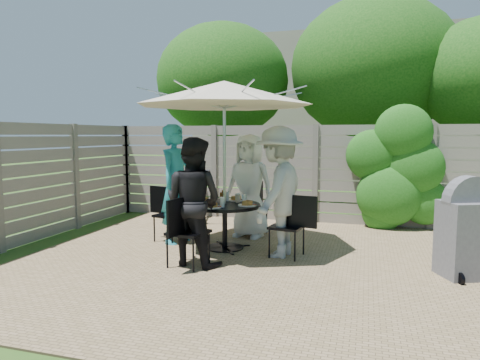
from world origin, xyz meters
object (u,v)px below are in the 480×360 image
(person_left, at_px, (177,184))
(plate_back, at_px, (236,199))
(person_back, at_px, (249,186))
(glass_right, at_px, (244,199))
(chair_right, at_px, (288,239))
(plate_front, at_px, (212,206))
(umbrella, at_px, (224,93))
(coffee_cup, at_px, (238,198))
(bbq_grill, at_px, (468,232))
(bicycle, at_px, (197,194))
(person_right, at_px, (279,192))
(glass_front, at_px, (222,202))
(chair_back, at_px, (253,220))
(plate_right, at_px, (247,204))
(chair_front, at_px, (188,246))
(patio_table, at_px, (225,218))
(person_front, at_px, (193,202))
(syrup_jug, at_px, (223,198))
(glass_back, at_px, (227,196))
(chair_left, at_px, (170,226))
(plate_left, at_px, (203,200))

(person_left, xyz_separation_m, plate_back, (0.88, 0.21, -0.22))
(person_back, xyz_separation_m, glass_right, (0.13, -0.76, -0.10))
(chair_right, height_order, plate_front, chair_right)
(umbrella, bearing_deg, coffee_cup, 55.60)
(chair_right, bearing_deg, coffee_cup, -14.18)
(glass_right, distance_m, bbq_grill, 2.85)
(person_left, distance_m, plate_back, 0.93)
(coffee_cup, bearing_deg, bicycle, 128.72)
(person_right, bearing_deg, glass_front, -70.30)
(chair_back, height_order, plate_right, chair_back)
(plate_front, bearing_deg, coffee_cup, 70.26)
(chair_front, bearing_deg, patio_table, -0.52)
(patio_table, bearing_deg, coffee_cup, 55.60)
(chair_back, xyz_separation_m, bbq_grill, (2.92, -1.34, 0.28))
(person_front, bearing_deg, glass_right, -105.52)
(chair_back, height_order, person_right, person_right)
(chair_back, relative_size, person_back, 0.52)
(chair_back, distance_m, glass_right, 1.02)
(chair_front, xyz_separation_m, person_right, (0.98, 0.81, 0.62))
(plate_back, relative_size, coffee_cup, 2.17)
(umbrella, bearing_deg, person_front, -99.95)
(syrup_jug, bearing_deg, bbq_grill, -8.08)
(chair_back, distance_m, coffee_cup, 0.88)
(person_right, distance_m, glass_back, 0.98)
(plate_back, xyz_separation_m, plate_front, (-0.12, -0.71, 0.00))
(person_left, relative_size, plate_back, 6.98)
(coffee_cup, xyz_separation_m, bicycle, (-1.33, 1.66, -0.20))
(umbrella, xyz_separation_m, person_left, (-0.82, 0.14, -1.32))
(chair_front, relative_size, glass_back, 6.47)
(chair_back, xyz_separation_m, person_front, (-0.31, -1.77, 0.55))
(person_back, bearing_deg, chair_right, -40.71)
(person_front, bearing_deg, glass_back, -84.50)
(plate_front, distance_m, plate_right, 0.51)
(chair_back, xyz_separation_m, chair_front, (-0.33, -1.90, 0.01))
(person_right, height_order, glass_front, person_right)
(chair_back, distance_m, person_right, 1.42)
(chair_back, xyz_separation_m, plate_back, (-0.10, -0.60, 0.43))
(chair_left, xyz_separation_m, glass_front, (1.01, -0.44, 0.48))
(glass_right, bearing_deg, person_front, -115.47)
(glass_front, xyz_separation_m, bicycle, (-1.25, 2.14, -0.21))
(chair_right, bearing_deg, chair_front, 45.13)
(chair_back, bearing_deg, plate_front, -0.86)
(bicycle, bearing_deg, chair_right, -54.88)
(person_front, xyz_separation_m, person_right, (0.96, 0.67, 0.07))
(patio_table, xyz_separation_m, chair_front, (-0.17, -0.95, -0.19))
(plate_front, height_order, syrup_jug, syrup_jug)
(person_left, relative_size, plate_left, 6.98)
(plate_back, bearing_deg, chair_right, -30.42)
(person_front, height_order, glass_right, person_front)
(plate_left, xyz_separation_m, plate_right, (0.71, -0.12, 0.00))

